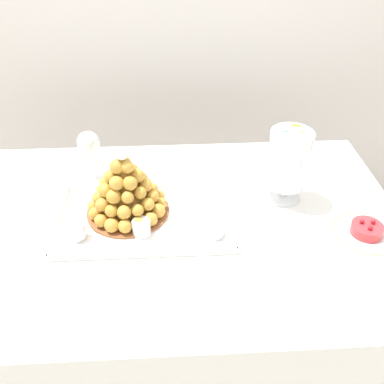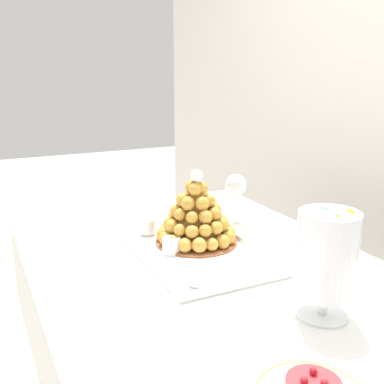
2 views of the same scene
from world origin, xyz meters
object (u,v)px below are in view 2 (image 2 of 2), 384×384
object	(u,v)px
dessert_cup_mid_left	(171,246)
wine_glass	(236,187)
croquembouche	(196,216)
macaron_goblet	(327,254)
serving_tray	(194,251)
dessert_cup_left	(148,227)
dessert_cup_centre	(200,276)

from	to	relation	value
dessert_cup_mid_left	wine_glass	distance (m)	0.39
croquembouche	dessert_cup_mid_left	size ratio (longest dim) A/B	4.75
macaron_goblet	dessert_cup_mid_left	bearing A→B (deg)	-160.16
serving_tray	dessert_cup_mid_left	world-z (taller)	dessert_cup_mid_left
serving_tray	wine_glass	distance (m)	0.35
dessert_cup_left	dessert_cup_centre	world-z (taller)	dessert_cup_left
croquembouche	dessert_cup_centre	distance (m)	0.30
dessert_cup_left	macaron_goblet	world-z (taller)	macaron_goblet
serving_tray	croquembouche	xyz separation A→B (m)	(-0.05, 0.03, 0.09)
dessert_cup_left	wine_glass	distance (m)	0.35
serving_tray	wine_glass	world-z (taller)	wine_glass
dessert_cup_centre	wine_glass	bearing A→B (deg)	139.36
macaron_goblet	dessert_cup_centre	bearing A→B (deg)	-143.88
serving_tray	dessert_cup_left	xyz separation A→B (m)	(-0.20, -0.08, 0.03)
croquembouche	dessert_cup_left	size ratio (longest dim) A/B	5.20
dessert_cup_mid_left	dessert_cup_centre	xyz separation A→B (m)	(0.22, -0.01, -0.00)
croquembouche	wine_glass	distance (m)	0.27
croquembouche	macaron_goblet	distance (m)	0.52
dessert_cup_mid_left	wine_glass	bearing A→B (deg)	119.39
macaron_goblet	wine_glass	distance (m)	0.67
croquembouche	dessert_cup_mid_left	bearing A→B (deg)	-66.03
serving_tray	dessert_cup_mid_left	size ratio (longest dim) A/B	9.97
dessert_cup_left	dessert_cup_centre	xyz separation A→B (m)	(0.40, -0.01, -0.00)
serving_tray	dessert_cup_mid_left	distance (m)	0.08
croquembouche	macaron_goblet	world-z (taller)	macaron_goblet
serving_tray	dessert_cup_mid_left	xyz separation A→B (m)	(-0.01, -0.07, 0.02)
serving_tray	dessert_cup_centre	distance (m)	0.23
croquembouche	serving_tray	bearing A→B (deg)	-31.70
croquembouche	wine_glass	bearing A→B (deg)	121.74
serving_tray	dessert_cup_left	size ratio (longest dim) A/B	10.91
wine_glass	serving_tray	bearing A→B (deg)	-53.21
croquembouche	dessert_cup_left	bearing A→B (deg)	-141.95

